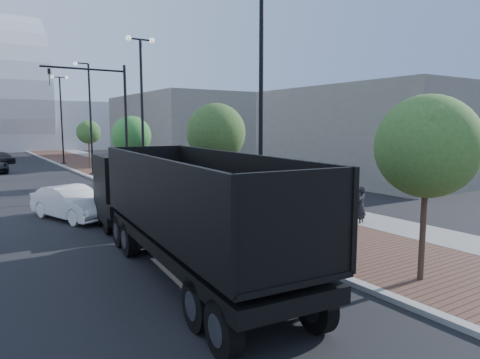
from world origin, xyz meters
TOP-DOWN VIEW (x-y plane):
  - sidewalk at (3.50, 40.00)m, footprint 7.00×140.00m
  - concrete_strip at (6.20, 40.00)m, footprint 2.40×140.00m
  - curb at (0.00, 40.00)m, footprint 0.30×140.00m
  - dump_truck at (-3.07, 11.03)m, footprint 3.66×13.55m
  - white_sedan at (-4.52, 17.42)m, footprint 2.99×4.81m
  - dark_car_far at (-4.77, 51.61)m, footprint 2.63×4.33m
  - pedestrian at (5.39, 9.45)m, footprint 0.72×0.62m
  - streetlight_1 at (0.49, 10.00)m, footprint 1.44×0.56m
  - streetlight_2 at (0.60, 22.00)m, footprint 1.72×0.56m
  - streetlight_3 at (0.49, 34.00)m, footprint 1.44×0.56m
  - streetlight_4 at (0.60, 46.00)m, footprint 1.72×0.56m
  - traffic_mast at (-0.30, 25.00)m, footprint 5.09×0.20m
  - tree_0 at (1.65, 4.02)m, footprint 2.68×2.68m
  - tree_1 at (1.65, 15.02)m, footprint 2.78×2.78m
  - tree_2 at (1.65, 27.02)m, footprint 2.77×2.77m
  - tree_3 at (1.65, 39.02)m, footprint 2.26×2.18m
  - convention_center at (-2.00, 85.00)m, footprint 50.00×30.00m
  - commercial_block_ne at (16.00, 50.00)m, footprint 12.00×22.00m
  - commercial_block_e at (18.00, 20.00)m, footprint 10.00×16.00m
  - utility_cover_1 at (2.40, 8.00)m, footprint 0.50×0.50m
  - utility_cover_2 at (2.40, 19.00)m, footprint 0.50×0.50m

SIDE VIEW (x-z plane):
  - sidewalk at x=3.50m, z-range 0.00..0.12m
  - concrete_strip at x=6.20m, z-range 0.00..0.13m
  - curb at x=0.00m, z-range 0.00..0.14m
  - utility_cover_1 at x=2.40m, z-range 0.12..0.14m
  - utility_cover_2 at x=2.40m, z-range 0.12..0.14m
  - dark_car_far at x=-4.77m, z-range 0.00..1.17m
  - white_sedan at x=-4.52m, z-range 0.00..1.49m
  - pedestrian at x=5.39m, z-range 0.00..1.68m
  - dump_truck at x=-3.07m, z-range -0.27..3.20m
  - tree_2 at x=1.65m, z-range 1.03..5.87m
  - commercial_block_e at x=18.00m, z-range 0.00..7.00m
  - tree_3 at x=1.65m, z-range 1.21..5.84m
  - tree_0 at x=1.65m, z-range 1.16..6.18m
  - tree_1 at x=1.65m, z-range 1.22..6.46m
  - commercial_block_ne at x=16.00m, z-range 0.00..8.00m
  - streetlight_1 at x=0.49m, z-range -0.26..8.95m
  - streetlight_3 at x=0.49m, z-range -0.26..8.95m
  - streetlight_2 at x=0.60m, z-range 0.18..9.46m
  - streetlight_4 at x=0.60m, z-range 0.18..9.46m
  - traffic_mast at x=-0.30m, z-range 0.98..8.98m
  - convention_center at x=-2.00m, z-range -19.00..31.00m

